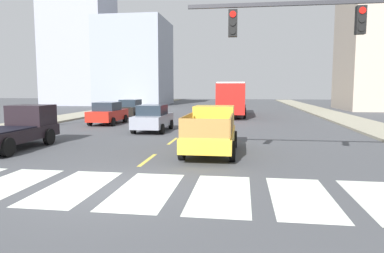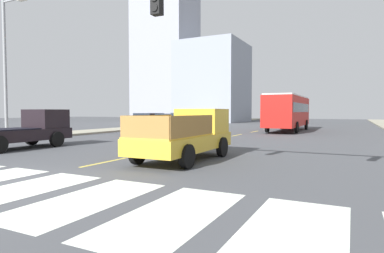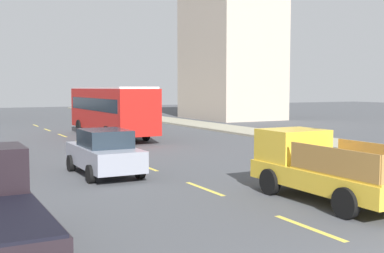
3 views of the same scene
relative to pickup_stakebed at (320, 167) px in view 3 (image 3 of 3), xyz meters
name	(u,v)px [view 3 (image 3 of 3)]	position (x,y,z in m)	size (l,w,h in m)	color
sidewalk_right	(314,140)	(10.29, 11.82, -0.86)	(3.44, 110.00, 0.15)	gray
lane_dash_0	(309,228)	(-2.31, -2.18, -0.93)	(0.16, 2.40, 0.01)	gold
lane_dash_1	(204,189)	(-2.31, 2.82, -0.93)	(0.16, 2.40, 0.01)	gold
lane_dash_2	(146,167)	(-2.31, 7.82, -0.93)	(0.16, 2.40, 0.01)	gold
lane_dash_3	(108,153)	(-2.31, 12.82, -0.93)	(0.16, 2.40, 0.01)	gold
lane_dash_4	(82,143)	(-2.31, 17.82, -0.93)	(0.16, 2.40, 0.01)	gold
lane_dash_5	(62,135)	(-2.31, 22.82, -0.93)	(0.16, 2.40, 0.01)	gold
lane_dash_6	(47,130)	(-2.31, 27.82, -0.93)	(0.16, 2.40, 0.01)	gold
lane_dash_7	(36,125)	(-2.31, 32.82, -0.93)	(0.16, 2.40, 0.01)	gold
pickup_stakebed	(320,167)	(0.00, 0.00, 0.00)	(2.18, 5.20, 1.96)	gold
city_bus	(111,108)	(0.27, 20.10, 1.02)	(2.72, 10.80, 3.32)	#AF1914
sedan_far	(104,152)	(-4.41, 6.76, -0.08)	(2.02, 4.40, 1.72)	gray
block_mid_left	(231,34)	(17.73, 33.15, 7.97)	(7.41, 10.31, 17.82)	#AD9E8E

